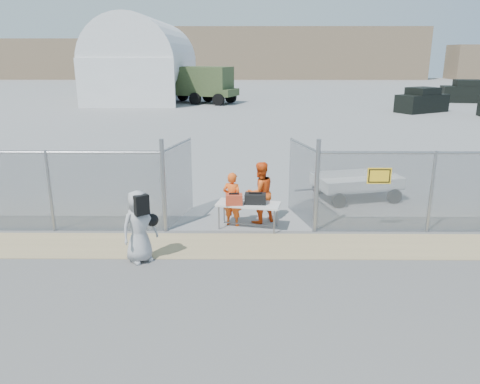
{
  "coord_description": "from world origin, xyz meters",
  "views": [
    {
      "loc": [
        0.1,
        -9.73,
        4.6
      ],
      "look_at": [
        0.0,
        2.0,
        1.1
      ],
      "focal_mm": 35.0,
      "sensor_mm": 36.0,
      "label": 1
    }
  ],
  "objects_px": {
    "folding_table": "(248,216)",
    "security_worker_right": "(260,193)",
    "security_worker_left": "(232,199)",
    "utility_trailer": "(356,186)",
    "visitor": "(139,226)"
  },
  "relations": [
    {
      "from": "security_worker_right",
      "to": "security_worker_left",
      "type": "bearing_deg",
      "value": -10.06
    },
    {
      "from": "security_worker_right",
      "to": "folding_table",
      "type": "bearing_deg",
      "value": 26.39
    },
    {
      "from": "folding_table",
      "to": "security_worker_right",
      "type": "bearing_deg",
      "value": 67.87
    },
    {
      "from": "security_worker_left",
      "to": "security_worker_right",
      "type": "distance_m",
      "value": 0.82
    },
    {
      "from": "visitor",
      "to": "utility_trailer",
      "type": "bearing_deg",
      "value": 0.83
    },
    {
      "from": "folding_table",
      "to": "security_worker_right",
      "type": "distance_m",
      "value": 0.78
    },
    {
      "from": "folding_table",
      "to": "security_worker_right",
      "type": "xyz_separation_m",
      "value": [
        0.33,
        0.48,
        0.51
      ]
    },
    {
      "from": "security_worker_left",
      "to": "utility_trailer",
      "type": "relative_size",
      "value": 0.43
    },
    {
      "from": "security_worker_left",
      "to": "utility_trailer",
      "type": "xyz_separation_m",
      "value": [
        3.98,
        2.51,
        -0.33
      ]
    },
    {
      "from": "visitor",
      "to": "utility_trailer",
      "type": "relative_size",
      "value": 0.48
    },
    {
      "from": "folding_table",
      "to": "visitor",
      "type": "xyz_separation_m",
      "value": [
        -2.49,
        -2.1,
        0.48
      ]
    },
    {
      "from": "security_worker_right",
      "to": "visitor",
      "type": "relative_size",
      "value": 1.03
    },
    {
      "from": "security_worker_right",
      "to": "utility_trailer",
      "type": "bearing_deg",
      "value": -174.56
    },
    {
      "from": "utility_trailer",
      "to": "security_worker_left",
      "type": "bearing_deg",
      "value": -161.81
    },
    {
      "from": "security_worker_left",
      "to": "utility_trailer",
      "type": "height_order",
      "value": "security_worker_left"
    }
  ]
}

